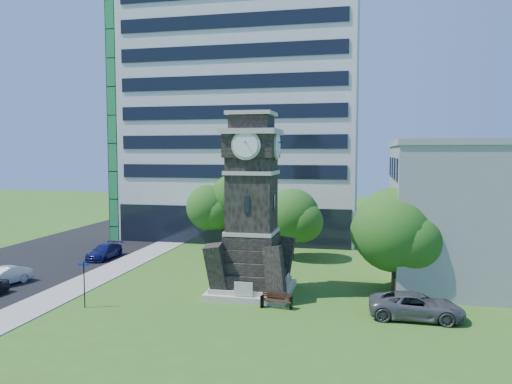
% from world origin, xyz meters
% --- Properties ---
extents(ground, '(160.00, 160.00, 0.00)m').
position_xyz_m(ground, '(0.00, 0.00, 0.00)').
color(ground, '#385D1A').
rests_on(ground, ground).
extents(sidewalk, '(3.00, 70.00, 0.06)m').
position_xyz_m(sidewalk, '(-9.50, 5.00, 0.03)').
color(sidewalk, gray).
rests_on(sidewalk, ground).
extents(street, '(14.00, 80.00, 0.02)m').
position_xyz_m(street, '(-18.00, 5.00, 0.01)').
color(street, black).
rests_on(street, ground).
extents(clock_tower, '(5.40, 5.40, 12.22)m').
position_xyz_m(clock_tower, '(3.00, 2.00, 5.28)').
color(clock_tower, '#B5AE9E').
rests_on(clock_tower, ground).
extents(office_tall, '(26.20, 15.11, 28.60)m').
position_xyz_m(office_tall, '(-3.20, 25.84, 14.22)').
color(office_tall, silver).
rests_on(office_tall, ground).
extents(office_low, '(15.20, 12.20, 10.40)m').
position_xyz_m(office_low, '(19.97, 8.00, 5.21)').
color(office_low, gray).
rests_on(office_low, ground).
extents(car_street_mid, '(2.52, 4.13, 1.28)m').
position_xyz_m(car_street_mid, '(-14.87, -0.02, 0.64)').
color(car_street_mid, '#A1A3A9').
rests_on(car_street_mid, ground).
extents(car_street_north, '(1.83, 4.40, 1.27)m').
position_xyz_m(car_street_north, '(-12.40, 9.79, 0.64)').
color(car_street_north, '#11134C').
rests_on(car_street_north, ground).
extents(car_east_lot, '(5.37, 2.54, 1.48)m').
position_xyz_m(car_east_lot, '(13.41, -1.22, 0.74)').
color(car_east_lot, '#525257').
rests_on(car_east_lot, ground).
extents(park_bench, '(1.91, 0.51, 0.99)m').
position_xyz_m(park_bench, '(5.23, -0.97, 0.52)').
color(park_bench, black).
rests_on(park_bench, ground).
extents(street_sign, '(0.69, 0.07, 2.86)m').
position_xyz_m(street_sign, '(-6.35, -3.41, 1.79)').
color(street_sign, black).
rests_on(street_sign, ground).
extents(tree_nw, '(5.40, 4.90, 6.29)m').
position_xyz_m(tree_nw, '(-5.34, 19.06, 3.68)').
color(tree_nw, '#332114').
rests_on(tree_nw, ground).
extents(tree_nc, '(5.56, 5.05, 7.51)m').
position_xyz_m(tree_nc, '(-2.74, 19.46, 4.78)').
color(tree_nc, '#332114').
rests_on(tree_nc, ground).
extents(tree_ne, '(5.36, 4.87, 6.34)m').
position_xyz_m(tree_ne, '(4.21, 13.25, 3.75)').
color(tree_ne, '#332114').
rests_on(tree_ne, ground).
extents(tree_east, '(6.29, 5.72, 7.19)m').
position_xyz_m(tree_east, '(12.53, 3.92, 4.16)').
color(tree_east, '#332114').
rests_on(tree_east, ground).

